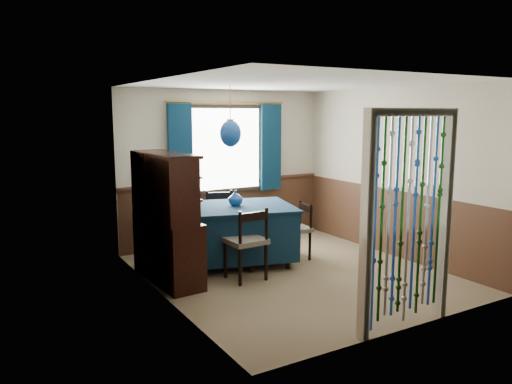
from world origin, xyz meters
TOP-DOWN VIEW (x-y plane):
  - floor at (0.00, 0.00)m, footprint 4.00×4.00m
  - ceiling at (0.00, 0.00)m, footprint 4.00×4.00m
  - wall_back at (0.00, 2.00)m, footprint 3.60×0.00m
  - wall_front at (0.00, -2.00)m, footprint 3.60×0.00m
  - wall_left at (-1.80, 0.00)m, footprint 0.00×4.00m
  - wall_right at (1.80, 0.00)m, footprint 0.00×4.00m
  - wainscot_back at (0.00, 1.99)m, footprint 3.60×0.00m
  - wainscot_front at (0.00, -1.99)m, footprint 3.60×0.00m
  - wainscot_left at (-1.79, 0.00)m, footprint 0.00×4.00m
  - wainscot_right at (1.79, 0.00)m, footprint 0.00×4.00m
  - window at (0.00, 1.95)m, footprint 1.32×0.12m
  - doorway at (0.00, -1.94)m, footprint 1.16×0.12m
  - dining_table at (-0.51, 0.82)m, footprint 1.99×1.61m
  - chair_near at (-0.66, 0.10)m, footprint 0.49×0.47m
  - chair_far at (-0.33, 1.53)m, footprint 0.58×0.57m
  - chair_left at (-1.53, 1.15)m, footprint 0.53×0.53m
  - chair_right at (0.44, 0.56)m, footprint 0.45×0.46m
  - sideboard at (-1.56, 0.57)m, footprint 0.52×1.29m
  - pendant_lamp at (-0.51, 0.82)m, footprint 0.30×0.30m
  - vase_table at (-0.43, 0.83)m, footprint 0.23×0.23m
  - bowl_shelf at (-1.50, 0.27)m, footprint 0.24×0.24m
  - vase_sideboard at (-1.50, 0.85)m, footprint 0.21×0.21m

SIDE VIEW (x-z plane):
  - floor at x=0.00m, z-range 0.00..0.00m
  - chair_left at x=-1.53m, z-range 0.03..0.84m
  - chair_right at x=0.44m, z-range 0.03..0.86m
  - dining_table at x=-0.51m, z-range 0.06..0.90m
  - chair_far at x=-0.33m, z-range 0.03..0.95m
  - wainscot_back at x=0.00m, z-range -1.30..2.30m
  - wainscot_front at x=0.00m, z-range -1.30..2.30m
  - wainscot_left at x=-1.79m, z-range -1.50..2.50m
  - wainscot_right at x=1.79m, z-range -1.50..2.50m
  - chair_near at x=-0.66m, z-range 0.03..0.98m
  - sideboard at x=-1.56m, z-range -0.25..1.40m
  - vase_sideboard at x=-1.50m, z-range 0.82..1.03m
  - vase_table at x=-0.43m, z-range 0.83..1.03m
  - doorway at x=0.00m, z-range -0.04..2.14m
  - bowl_shelf at x=-1.50m, z-range 1.12..1.18m
  - wall_back at x=0.00m, z-range -0.55..3.05m
  - wall_front at x=0.00m, z-range -0.55..3.05m
  - wall_left at x=-1.80m, z-range -0.75..3.25m
  - wall_right at x=1.80m, z-range -0.75..3.25m
  - window at x=0.00m, z-range 0.84..2.26m
  - pendant_lamp at x=-0.51m, z-range 1.43..2.27m
  - ceiling at x=0.00m, z-range 2.50..2.50m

